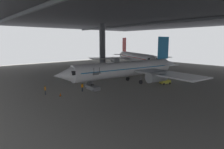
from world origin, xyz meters
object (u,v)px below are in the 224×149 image
airplane_main (128,69)px  crew_worker_near_nose (45,90)px  boarding_stairs (93,86)px  baggage_tug (165,82)px  traffic_cone_orange (60,95)px  airplane_distant (135,57)px  crew_worker_by_stairs (82,87)px

airplane_main → crew_worker_near_nose: bearing=-98.2°
boarding_stairs → baggage_tug: 16.05m
crew_worker_near_nose → traffic_cone_orange: bearing=32.0°
airplane_distant → baggage_tug: 32.13m
boarding_stairs → traffic_cone_orange: (0.42, -7.01, -0.42)m
traffic_cone_orange → baggage_tug: bearing=75.0°
airplane_main → airplane_distant: bearing=130.3°
airplane_main → boarding_stairs: airplane_main is taller
crew_worker_near_nose → baggage_tug: (8.39, 23.37, -0.41)m
crew_worker_near_nose → airplane_distant: (-17.84, 41.70, 2.40)m
crew_worker_near_nose → crew_worker_by_stairs: bearing=69.8°
airplane_distant → baggage_tug: bearing=-35.0°
traffic_cone_orange → airplane_main: bearing=89.9°
boarding_stairs → airplane_main: bearing=87.2°
crew_worker_by_stairs → boarding_stairs: bearing=93.3°
boarding_stairs → traffic_cone_orange: bearing=-86.5°
boarding_stairs → crew_worker_near_nose: bearing=-103.8°
airplane_main → traffic_cone_orange: size_ratio=54.33×
airplane_main → baggage_tug: airplane_main is taller
boarding_stairs → airplane_distant: (-19.95, 33.11, 2.62)m
traffic_cone_orange → crew_worker_near_nose: bearing=-148.0°
boarding_stairs → crew_worker_by_stairs: 2.49m
crew_worker_near_nose → baggage_tug: crew_worker_near_nose is taller
airplane_main → crew_worker_by_stairs: (-0.30, -11.56, -2.33)m
airplane_main → crew_worker_near_nose: (-2.56, -17.68, -2.31)m
baggage_tug → airplane_distant: bearing=145.0°
airplane_main → traffic_cone_orange: airplane_main is taller
boarding_stairs → crew_worker_by_stairs: boarding_stairs is taller
crew_worker_near_nose → baggage_tug: size_ratio=0.67×
crew_worker_near_nose → crew_worker_by_stairs: size_ratio=1.02×
crew_worker_near_nose → boarding_stairs: bearing=76.2°
traffic_cone_orange → crew_worker_by_stairs: bearing=93.6°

